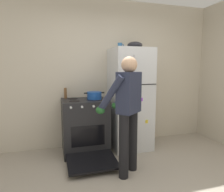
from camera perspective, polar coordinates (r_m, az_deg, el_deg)
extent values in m
cube|color=beige|center=(3.89, -2.26, 6.33)|extent=(6.00, 0.10, 2.70)
cube|color=silver|center=(3.68, 5.07, -0.84)|extent=(0.68, 0.68, 1.79)
cube|color=black|center=(3.34, 7.30, 3.20)|extent=(0.67, 0.01, 0.01)
cylinder|color=#B7B7BC|center=(3.38, 5.95, -6.90)|extent=(0.02, 0.02, 0.65)
cylinder|color=#B7B7BC|center=(3.27, 6.17, 8.48)|extent=(0.02, 0.02, 0.34)
cube|color=yellow|center=(3.51, 9.74, -7.12)|extent=(0.04, 0.01, 0.06)
cube|color=purple|center=(3.39, 8.28, -1.00)|extent=(0.04, 0.01, 0.06)
cube|color=black|center=(3.56, -7.62, -8.36)|extent=(0.76, 0.64, 0.92)
cube|color=black|center=(3.28, -6.70, -11.12)|extent=(0.53, 0.01, 0.33)
cylinder|color=black|center=(3.30, -10.51, -1.45)|extent=(0.17, 0.17, 0.01)
cylinder|color=black|center=(3.36, -4.30, -1.19)|extent=(0.17, 0.17, 0.01)
cylinder|color=black|center=(3.58, -11.00, -0.75)|extent=(0.17, 0.17, 0.01)
cylinder|color=black|center=(3.64, -5.27, -0.52)|extent=(0.17, 0.17, 0.01)
cylinder|color=silver|center=(3.12, -11.53, -3.19)|extent=(0.04, 0.03, 0.04)
cylinder|color=silver|center=(3.13, -8.43, -3.05)|extent=(0.04, 0.03, 0.04)
cylinder|color=silver|center=(3.16, -5.20, -2.90)|extent=(0.04, 0.03, 0.04)
cylinder|color=silver|center=(3.20, -2.21, -2.75)|extent=(0.04, 0.03, 0.04)
cube|color=black|center=(3.12, -5.66, -17.83)|extent=(0.72, 0.59, 0.07)
cylinder|color=black|center=(2.74, 3.34, -14.03)|extent=(0.13, 0.13, 0.86)
cylinder|color=black|center=(2.95, 5.83, -12.39)|extent=(0.13, 0.13, 0.86)
cube|color=#23283D|center=(2.67, 4.80, 0.97)|extent=(0.40, 0.39, 0.54)
sphere|color=tan|center=(2.66, 4.89, 8.80)|extent=(0.21, 0.21, 0.21)
sphere|color=#474747|center=(2.66, 4.88, 8.01)|extent=(0.15, 0.15, 0.15)
cylinder|color=#23283D|center=(2.58, -0.43, 0.57)|extent=(0.33, 0.36, 0.51)
cylinder|color=#23283D|center=(2.93, 3.79, 1.39)|extent=(0.33, 0.36, 0.51)
ellipsoid|color=#1E5123|center=(2.71, -3.31, -4.01)|extent=(0.12, 0.18, 0.10)
ellipsoid|color=#1E5123|center=(3.04, 1.06, -2.72)|extent=(0.12, 0.18, 0.10)
cylinder|color=#19479E|center=(3.43, -5.01, 0.13)|extent=(0.24, 0.24, 0.13)
cube|color=black|center=(3.40, -7.44, 0.79)|extent=(0.05, 0.03, 0.02)
cube|color=black|center=(3.46, -2.64, 0.96)|extent=(0.05, 0.03, 0.02)
cylinder|color=#2D6093|center=(3.65, 2.25, 13.98)|extent=(0.08, 0.08, 0.10)
torus|color=#2D6093|center=(3.66, 2.92, 14.03)|extent=(0.06, 0.01, 0.06)
cylinder|color=brown|center=(3.62, -12.97, 0.79)|extent=(0.05, 0.05, 0.18)
ellipsoid|color=black|center=(3.70, 6.44, 14.05)|extent=(0.27, 0.27, 0.12)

